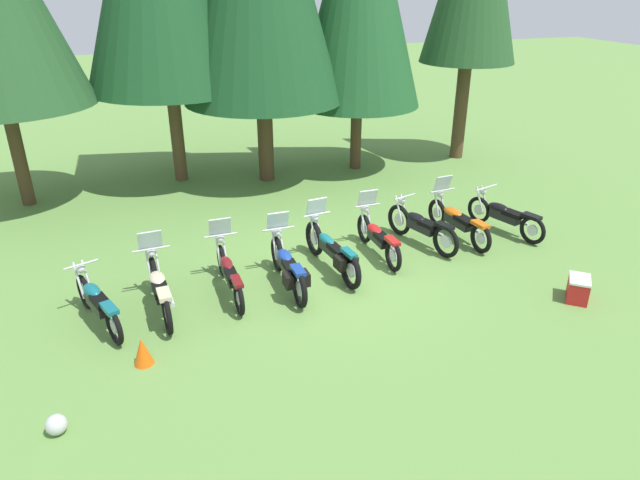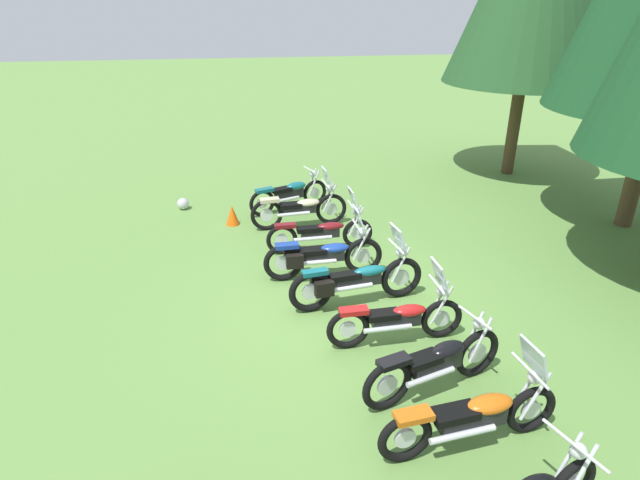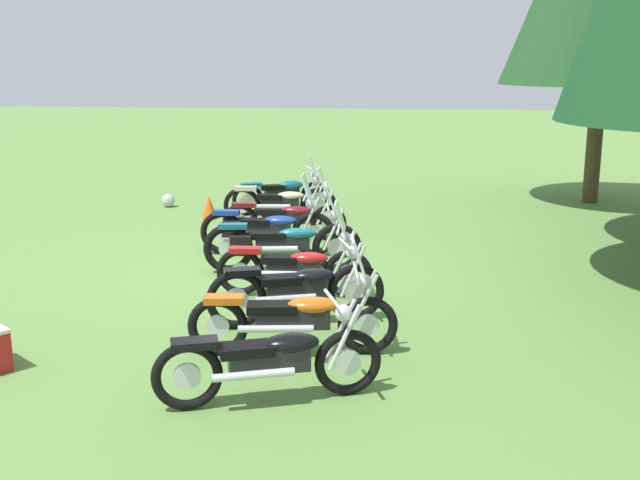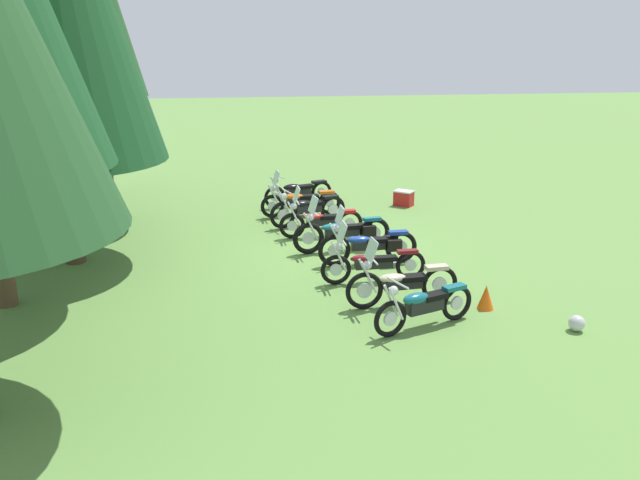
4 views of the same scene
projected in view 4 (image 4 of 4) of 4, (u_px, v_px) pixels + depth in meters
ground_plane at (345, 251)px, 16.52m from camera, size 80.00×80.00×0.00m
motorcycle_0 at (424, 305)px, 12.11m from camera, size 0.94×2.04×0.99m
motorcycle_1 at (401, 283)px, 13.11m from camera, size 0.69×2.28×1.38m
motorcycle_2 at (372, 263)px, 14.34m from camera, size 0.67×2.28×1.34m
motorcycle_3 at (369, 245)px, 15.45m from camera, size 0.66×2.31×1.38m
motorcycle_4 at (343, 232)px, 16.39m from camera, size 0.73×2.45×1.40m
motorcycle_5 at (320, 220)px, 17.49m from camera, size 0.61×2.19×1.35m
motorcycle_6 at (308, 209)px, 18.56m from camera, size 0.89×2.18×1.03m
motorcycle_7 at (300, 200)px, 19.50m from camera, size 0.69×2.35×1.35m
motorcycle_8 at (298, 191)px, 20.69m from camera, size 0.98×2.16×0.99m
pine_tree_3 at (67, 13)px, 16.90m from camera, size 3.82×3.82×9.06m
picnic_cooler at (404, 198)px, 20.70m from camera, size 0.64×0.66×0.47m
traffic_cone at (486, 297)px, 13.02m from camera, size 0.32×0.32×0.48m
dropped_helmet at (577, 323)px, 12.09m from camera, size 0.29×0.29×0.29m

